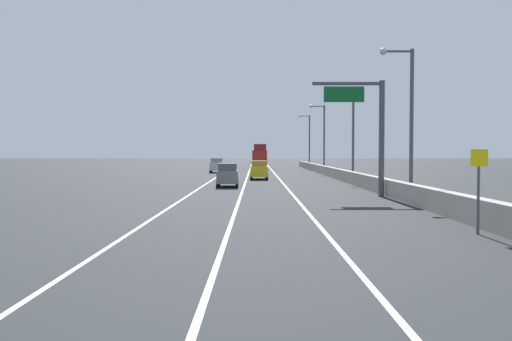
{
  "coord_description": "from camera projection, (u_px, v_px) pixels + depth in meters",
  "views": [
    {
      "loc": [
        -0.99,
        -2.95,
        2.92
      ],
      "look_at": [
        -0.85,
        44.47,
        1.21
      ],
      "focal_mm": 36.92,
      "sensor_mm": 36.0,
      "label": 1
    }
  ],
  "objects": [
    {
      "name": "car_yellow_2",
      "position": [
        257.0,
        170.0,
        55.56
      ],
      "size": [
        1.84,
        4.66,
        1.97
      ],
      "color": "gold",
      "rests_on": "ground_plane"
    },
    {
      "name": "lamp_post_right_fourth",
      "position": [
        321.0,
        133.0,
        72.07
      ],
      "size": [
        2.14,
        0.44,
        9.34
      ],
      "color": "#4C4C51",
      "rests_on": "ground_plane"
    },
    {
      "name": "car_silver_1",
      "position": [
        215.0,
        165.0,
        73.09
      ],
      "size": [
        1.95,
        4.09,
        2.04
      ],
      "color": "#B7B7BC",
      "rests_on": "ground_plane"
    },
    {
      "name": "ground_plane",
      "position": [
        262.0,
        175.0,
        67.02
      ],
      "size": [
        320.0,
        320.0,
        0.0
      ],
      "primitive_type": "plane",
      "color": "#26282B"
    },
    {
      "name": "lane_stripe_center",
      "position": [
        245.0,
        178.0,
        58.02
      ],
      "size": [
        0.16,
        130.0,
        0.0
      ],
      "primitive_type": "cube",
      "color": "silver",
      "rests_on": "ground_plane"
    },
    {
      "name": "jersey_barrier_right",
      "position": [
        361.0,
        181.0,
        43.04
      ],
      "size": [
        0.6,
        120.0,
        1.1
      ],
      "primitive_type": "cube",
      "color": "#9E998E",
      "rests_on": "ground_plane"
    },
    {
      "name": "lamp_post_right_third",
      "position": [
        349.0,
        127.0,
        52.37
      ],
      "size": [
        2.14,
        0.44,
        9.34
      ],
      "color": "#4C4C51",
      "rests_on": "ground_plane"
    },
    {
      "name": "lamp_post_right_fifth",
      "position": [
        306.0,
        137.0,
        91.76
      ],
      "size": [
        2.14,
        0.44,
        9.34
      ],
      "color": "#4C4C51",
      "rests_on": "ground_plane"
    },
    {
      "name": "box_truck",
      "position": [
        258.0,
        157.0,
        89.75
      ],
      "size": [
        2.62,
        9.32,
        4.24
      ],
      "color": "#A51E19",
      "rests_on": "ground_plane"
    },
    {
      "name": "lamp_post_right_second",
      "position": [
        406.0,
        112.0,
        32.67
      ],
      "size": [
        2.14,
        0.44,
        9.34
      ],
      "color": "#4C4C51",
      "rests_on": "ground_plane"
    },
    {
      "name": "overhead_sign_gantry",
      "position": [
        369.0,
        124.0,
        33.96
      ],
      "size": [
        4.68,
        0.36,
        7.5
      ],
      "color": "#47474C",
      "rests_on": "ground_plane"
    },
    {
      "name": "lane_stripe_left",
      "position": [
        214.0,
        178.0,
        58.01
      ],
      "size": [
        0.16,
        130.0,
        0.0
      ],
      "primitive_type": "cube",
      "color": "silver",
      "rests_on": "ground_plane"
    },
    {
      "name": "car_gray_0",
      "position": [
        226.0,
        175.0,
        43.6
      ],
      "size": [
        1.9,
        4.06,
        1.96
      ],
      "color": "slate",
      "rests_on": "ground_plane"
    },
    {
      "name": "lane_stripe_right",
      "position": [
        277.0,
        178.0,
        58.03
      ],
      "size": [
        0.16,
        130.0,
        0.0
      ],
      "primitive_type": "cube",
      "color": "silver",
      "rests_on": "ground_plane"
    },
    {
      "name": "speed_advisory_sign",
      "position": [
        477.0,
        184.0,
        18.49
      ],
      "size": [
        0.6,
        0.11,
        3.0
      ],
      "color": "#4C4C51",
      "rests_on": "ground_plane"
    }
  ]
}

